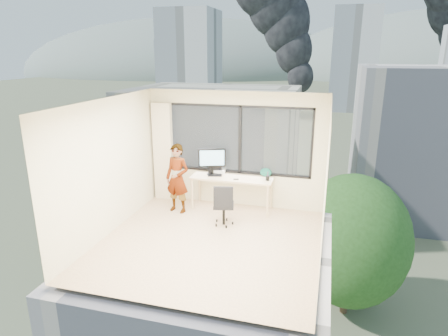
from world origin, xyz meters
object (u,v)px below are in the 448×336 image
(chair, at_px, (224,204))
(game_console, at_px, (218,171))
(person, at_px, (177,178))
(handbag, at_px, (266,172))
(laptop, at_px, (215,171))
(monitor, at_px, (212,162))
(desk, at_px, (232,193))

(chair, height_order, game_console, chair)
(person, height_order, game_console, person)
(person, bearing_deg, handbag, 32.01)
(laptop, distance_m, handbag, 1.13)
(chair, xyz_separation_m, person, (-1.16, 0.40, 0.31))
(chair, relative_size, game_console, 2.64)
(person, relative_size, monitor, 2.51)
(handbag, bearing_deg, person, -168.67)
(laptop, height_order, handbag, laptop)
(desk, distance_m, laptop, 0.62)
(monitor, bearing_deg, game_console, 46.02)
(desk, relative_size, chair, 2.00)
(chair, bearing_deg, game_console, 98.75)
(monitor, xyz_separation_m, handbag, (1.19, 0.16, -0.21))
(person, xyz_separation_m, game_console, (0.72, 0.70, 0.03))
(chair, bearing_deg, desk, 80.22)
(laptop, bearing_deg, chair, -77.98)
(desk, xyz_separation_m, monitor, (-0.47, 0.06, 0.68))
(game_console, bearing_deg, monitor, -118.30)
(person, height_order, monitor, person)
(monitor, xyz_separation_m, laptop, (0.08, -0.04, -0.20))
(person, xyz_separation_m, monitor, (0.64, 0.51, 0.29))
(laptop, bearing_deg, monitor, 139.53)
(chair, distance_m, handbag, 1.33)
(desk, distance_m, chair, 0.86)
(chair, bearing_deg, handbag, 45.19)
(person, relative_size, handbag, 6.01)
(game_console, distance_m, handbag, 1.11)
(person, bearing_deg, chair, -7.50)
(desk, height_order, handbag, handbag)
(desk, distance_m, monitor, 0.83)
(desk, xyz_separation_m, handbag, (0.72, 0.22, 0.47))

